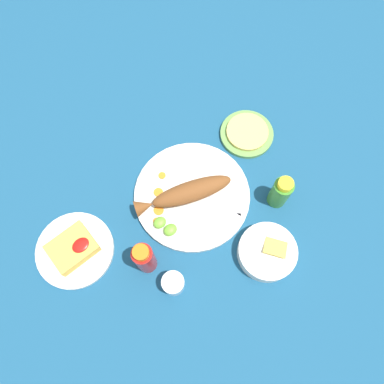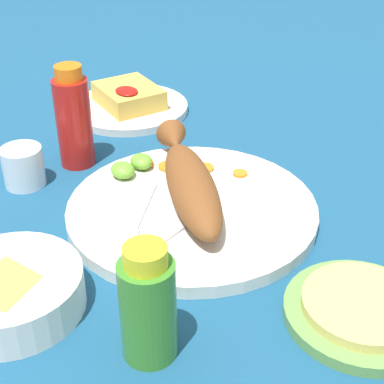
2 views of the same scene
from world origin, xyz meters
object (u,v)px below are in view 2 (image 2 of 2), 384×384
(side_plate_fries, at_px, (129,108))
(fried_fish, at_px, (189,181))
(hot_sauce_bottle_green, at_px, (148,306))
(salt_cup, at_px, (24,169))
(main_plate, at_px, (192,210))
(tortilla_plate, at_px, (361,313))
(fork_far, at_px, (135,225))
(guacamole_bowl, at_px, (10,289))
(hot_sauce_bottle_red, at_px, (74,119))
(fork_near, at_px, (165,239))

(side_plate_fries, bearing_deg, fried_fish, -12.48)
(hot_sauce_bottle_green, bearing_deg, salt_cup, -179.57)
(main_plate, distance_m, tortilla_plate, 0.27)
(main_plate, relative_size, side_plate_fries, 1.56)
(fork_far, bearing_deg, guacamole_bowl, -33.92)
(fried_fish, relative_size, hot_sauce_bottle_green, 2.20)
(main_plate, xyz_separation_m, fried_fish, (-0.02, 0.01, 0.04))
(tortilla_plate, bearing_deg, salt_cup, -154.81)
(side_plate_fries, distance_m, tortilla_plate, 0.63)
(hot_sauce_bottle_red, bearing_deg, main_plate, 18.91)
(fork_far, bearing_deg, hot_sauce_bottle_green, 18.87)
(main_plate, bearing_deg, tortilla_plate, 11.02)
(fork_near, relative_size, side_plate_fries, 0.82)
(fork_far, distance_m, salt_cup, 0.22)
(hot_sauce_bottle_red, relative_size, hot_sauce_bottle_green, 1.22)
(guacamole_bowl, bearing_deg, fork_near, 90.25)
(main_plate, bearing_deg, guacamole_bowl, -78.91)
(fork_far, bearing_deg, hot_sauce_bottle_red, -141.88)
(salt_cup, xyz_separation_m, tortilla_plate, (0.47, 0.22, -0.02))
(salt_cup, height_order, guacamole_bowl, salt_cup)
(fork_near, xyz_separation_m, salt_cup, (-0.25, -0.10, 0.01))
(fried_fish, xyz_separation_m, fork_near, (0.07, -0.08, -0.02))
(side_plate_fries, height_order, tortilla_plate, same)
(guacamole_bowl, bearing_deg, main_plate, 101.09)
(hot_sauce_bottle_red, bearing_deg, hot_sauce_bottle_green, -12.27)
(main_plate, xyz_separation_m, hot_sauce_bottle_green, (0.19, -0.17, 0.05))
(hot_sauce_bottle_red, height_order, guacamole_bowl, hot_sauce_bottle_red)
(fork_far, relative_size, hot_sauce_bottle_red, 0.91)
(salt_cup, distance_m, side_plate_fries, 0.30)
(main_plate, distance_m, hot_sauce_bottle_red, 0.25)
(fork_near, bearing_deg, fried_fish, -157.74)
(fork_far, bearing_deg, fork_near, 63.65)
(main_plate, height_order, salt_cup, salt_cup)
(side_plate_fries, bearing_deg, fork_near, -20.51)
(fried_fish, relative_size, guacamole_bowl, 1.79)
(hot_sauce_bottle_green, xyz_separation_m, side_plate_fries, (-0.55, 0.25, -0.06))
(main_plate, xyz_separation_m, guacamole_bowl, (0.05, -0.27, 0.02))
(fork_near, height_order, hot_sauce_bottle_green, hot_sauce_bottle_green)
(hot_sauce_bottle_red, distance_m, side_plate_fries, 0.22)
(fork_near, xyz_separation_m, guacamole_bowl, (0.00, -0.19, 0.01))
(side_plate_fries, height_order, guacamole_bowl, guacamole_bowl)
(fried_fish, xyz_separation_m, hot_sauce_bottle_red, (-0.21, -0.08, 0.03))
(hot_sauce_bottle_red, relative_size, salt_cup, 2.65)
(fork_near, bearing_deg, hot_sauce_bottle_red, -108.16)
(fried_fish, height_order, hot_sauce_bottle_green, hot_sauce_bottle_green)
(fork_near, distance_m, fork_far, 0.05)
(fried_fish, distance_m, fork_near, 0.11)
(hot_sauce_bottle_red, xyz_separation_m, tortilla_plate, (0.49, 0.13, -0.07))
(fork_far, height_order, side_plate_fries, fork_far)
(main_plate, height_order, tortilla_plate, main_plate)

